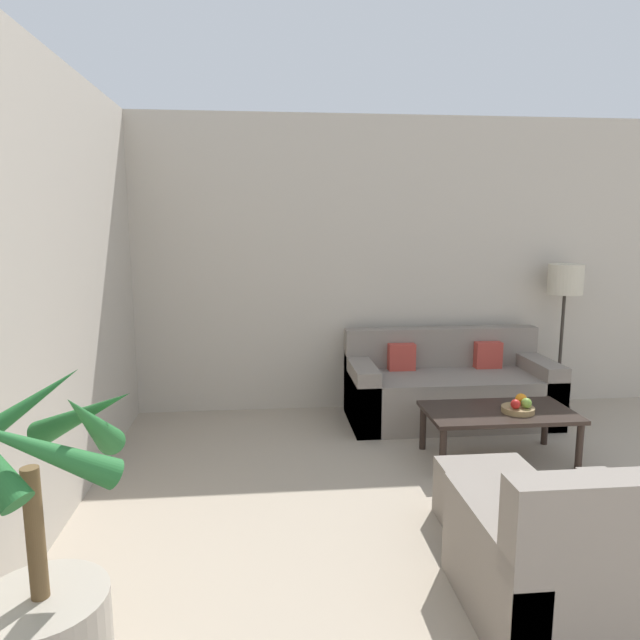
% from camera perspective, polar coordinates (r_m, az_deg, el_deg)
% --- Properties ---
extents(wall_back, '(7.73, 0.06, 2.70)m').
position_cam_1_polar(wall_back, '(5.59, 14.20, 5.36)').
color(wall_back, '#BCB2A3').
rests_on(wall_back, ground_plane).
extents(potted_palm, '(0.70, 0.71, 1.34)m').
position_cam_1_polar(potted_palm, '(2.36, -26.02, -24.32)').
color(potted_palm, '#ADA393').
rests_on(potted_palm, ground_plane).
extents(sofa_loveseat, '(1.79, 0.77, 0.79)m').
position_cam_1_polar(sofa_loveseat, '(5.23, 12.76, -6.79)').
color(sofa_loveseat, gray).
rests_on(sofa_loveseat, ground_plane).
extents(floor_lamp, '(0.31, 0.31, 1.37)m').
position_cam_1_polar(floor_lamp, '(5.72, 23.30, 2.95)').
color(floor_lamp, '#2D2823').
rests_on(floor_lamp, ground_plane).
extents(coffee_table, '(1.08, 0.59, 0.38)m').
position_cam_1_polar(coffee_table, '(4.46, 17.43, -9.15)').
color(coffee_table, black).
rests_on(coffee_table, ground_plane).
extents(fruit_bowl, '(0.24, 0.24, 0.04)m').
position_cam_1_polar(fruit_bowl, '(4.44, 19.18, -8.45)').
color(fruit_bowl, '#997A4C').
rests_on(fruit_bowl, coffee_table).
extents(apple_red, '(0.07, 0.07, 0.07)m').
position_cam_1_polar(apple_red, '(4.37, 18.96, -7.96)').
color(apple_red, red).
rests_on(apple_red, fruit_bowl).
extents(apple_green, '(0.08, 0.08, 0.08)m').
position_cam_1_polar(apple_green, '(4.41, 19.95, -7.82)').
color(apple_green, olive).
rests_on(apple_green, fruit_bowl).
extents(orange_fruit, '(0.08, 0.08, 0.08)m').
position_cam_1_polar(orange_fruit, '(4.48, 19.47, -7.46)').
color(orange_fruit, orange).
rests_on(orange_fruit, fruit_bowl).
extents(armchair, '(0.84, 0.80, 0.81)m').
position_cam_1_polar(armchair, '(2.91, 23.57, -21.50)').
color(armchair, gray).
rests_on(armchair, ground_plane).
extents(ottoman, '(0.52, 0.50, 0.35)m').
position_cam_1_polar(ottoman, '(3.55, 16.65, -16.90)').
color(ottoman, gray).
rests_on(ottoman, ground_plane).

